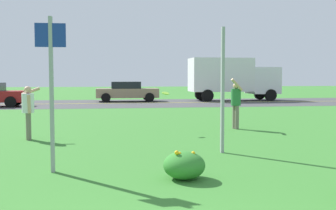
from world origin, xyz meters
TOP-DOWN VIEW (x-y plane):
  - ground_plane at (0.00, 12.79)m, footprint 120.00×120.00m
  - highway_strip at (0.00, 25.57)m, footprint 120.00×9.10m
  - highway_center_stripe at (0.00, 25.57)m, footprint 120.00×0.16m
  - daylily_clump_mid_left at (1.15, 4.27)m, footprint 0.75×0.78m
  - sign_post_near_path at (-1.21, 5.18)m, footprint 0.56×0.10m
  - sign_post_by_roadside at (2.53, 6.65)m, footprint 0.07×0.10m
  - person_thrower_white_shirt at (-2.38, 9.47)m, footprint 0.53×0.56m
  - person_catcher_green_shirt at (4.27, 10.95)m, footprint 0.46×0.55m
  - frisbee_lime at (1.70, 10.21)m, footprint 0.24×0.23m
  - car_tan_center_right at (1.44, 27.62)m, footprint 4.50×2.00m
  - box_truck_white at (9.42, 27.62)m, footprint 6.70×2.46m

SIDE VIEW (x-z plane):
  - ground_plane at x=0.00m, z-range 0.00..0.00m
  - highway_strip at x=0.00m, z-range 0.00..0.01m
  - highway_center_stripe at x=0.00m, z-range 0.01..0.01m
  - daylily_clump_mid_left at x=1.15m, z-range -0.02..0.52m
  - car_tan_center_right at x=1.44m, z-range 0.01..1.46m
  - person_thrower_white_shirt at x=-2.38m, z-range 0.15..1.69m
  - person_catcher_green_shirt at x=4.27m, z-range 0.08..1.84m
  - frisbee_lime at x=1.70m, z-range 1.22..1.34m
  - sign_post_by_roadside at x=2.53m, z-range 0.00..2.98m
  - sign_post_near_path at x=-1.21m, z-range 0.30..3.22m
  - box_truck_white at x=9.42m, z-range 0.20..3.40m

